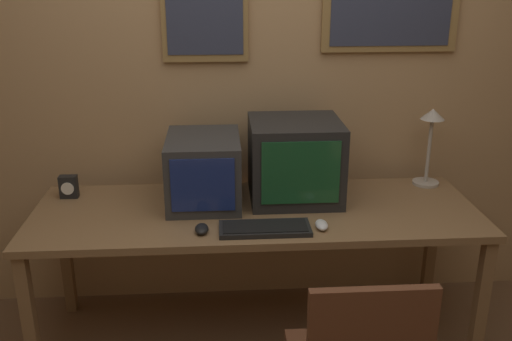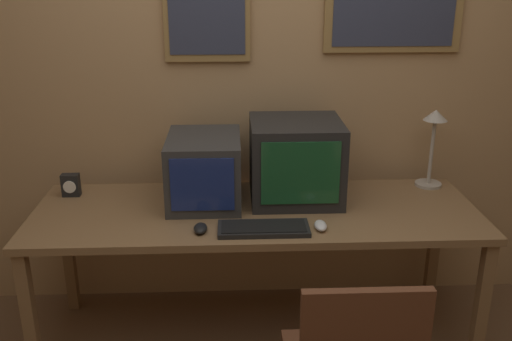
# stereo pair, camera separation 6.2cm
# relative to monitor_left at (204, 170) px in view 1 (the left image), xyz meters

# --- Properties ---
(wall_back) EXTENTS (8.00, 0.08, 2.60)m
(wall_back) POSITION_rel_monitor_left_xyz_m (0.26, 0.37, 0.39)
(wall_back) COLOR tan
(wall_back) RESTS_ON ground_plane
(desk) EXTENTS (2.19, 0.76, 0.75)m
(desk) POSITION_rel_monitor_left_xyz_m (0.25, -0.12, -0.24)
(desk) COLOR olive
(desk) RESTS_ON ground_plane
(monitor_left) EXTENTS (0.36, 0.47, 0.34)m
(monitor_left) POSITION_rel_monitor_left_xyz_m (0.00, 0.00, 0.00)
(monitor_left) COLOR #333333
(monitor_left) RESTS_ON desk
(monitor_right) EXTENTS (0.46, 0.44, 0.41)m
(monitor_right) POSITION_rel_monitor_left_xyz_m (0.46, 0.02, 0.03)
(monitor_right) COLOR black
(monitor_right) RESTS_ON desk
(keyboard_main) EXTENTS (0.41, 0.17, 0.03)m
(keyboard_main) POSITION_rel_monitor_left_xyz_m (0.28, -0.37, -0.16)
(keyboard_main) COLOR black
(keyboard_main) RESTS_ON desk
(mouse_near_keyboard) EXTENTS (0.06, 0.10, 0.04)m
(mouse_near_keyboard) POSITION_rel_monitor_left_xyz_m (0.54, -0.36, -0.15)
(mouse_near_keyboard) COLOR silver
(mouse_near_keyboard) RESTS_ON desk
(mouse_far_corner) EXTENTS (0.06, 0.10, 0.04)m
(mouse_far_corner) POSITION_rel_monitor_left_xyz_m (-0.01, -0.37, -0.15)
(mouse_far_corner) COLOR black
(mouse_far_corner) RESTS_ON desk
(desk_clock) EXTENTS (0.09, 0.06, 0.12)m
(desk_clock) POSITION_rel_monitor_left_xyz_m (-0.70, 0.09, -0.11)
(desk_clock) COLOR black
(desk_clock) RESTS_ON desk
(desk_lamp) EXTENTS (0.14, 0.14, 0.42)m
(desk_lamp) POSITION_rel_monitor_left_xyz_m (1.21, 0.16, 0.11)
(desk_lamp) COLOR #B2A899
(desk_lamp) RESTS_ON desk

